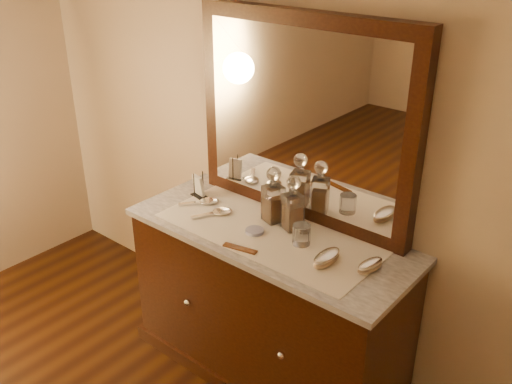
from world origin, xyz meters
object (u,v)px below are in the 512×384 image
(decanter_right, at_px, (293,209))
(brush_near, at_px, (327,258))
(pin_dish, at_px, (255,231))
(hand_mirror_inner, at_px, (219,212))
(decanter_left, at_px, (273,200))
(brush_far, at_px, (370,265))
(comb, at_px, (240,248))
(mirror_frame, at_px, (303,120))
(dresser_cabinet, at_px, (268,306))
(hand_mirror_outer, at_px, (206,201))
(napkin_rack, at_px, (199,187))

(decanter_right, xyz_separation_m, brush_near, (0.29, -0.15, -0.08))
(pin_dish, xyz_separation_m, decanter_right, (0.12, 0.15, 0.10))
(pin_dish, distance_m, hand_mirror_inner, 0.27)
(brush_near, bearing_deg, decanter_left, 159.97)
(brush_far, bearing_deg, comb, -156.61)
(mirror_frame, distance_m, decanter_right, 0.42)
(dresser_cabinet, xyz_separation_m, brush_near, (0.36, -0.06, 0.47))
(hand_mirror_outer, bearing_deg, mirror_frame, 27.31)
(brush_near, xyz_separation_m, hand_mirror_inner, (-0.67, 0.03, -0.02))
(mirror_frame, bearing_deg, decanter_right, -65.57)
(comb, distance_m, decanter_left, 0.33)
(comb, height_order, brush_far, brush_far)
(napkin_rack, bearing_deg, brush_far, -2.13)
(decanter_left, xyz_separation_m, brush_near, (0.41, -0.15, -0.09))
(pin_dish, distance_m, comb, 0.16)
(brush_near, height_order, brush_far, brush_near)
(mirror_frame, xyz_separation_m, decanter_left, (-0.05, -0.15, -0.38))
(hand_mirror_outer, bearing_deg, brush_far, 0.04)
(comb, bearing_deg, brush_near, 11.09)
(mirror_frame, relative_size, hand_mirror_outer, 5.91)
(mirror_frame, height_order, napkin_rack, mirror_frame)
(decanter_left, relative_size, hand_mirror_inner, 1.33)
(hand_mirror_inner, bearing_deg, pin_dish, -6.37)
(dresser_cabinet, xyz_separation_m, pin_dish, (-0.05, -0.06, 0.45))
(decanter_right, bearing_deg, decanter_left, 177.71)
(decanter_left, xyz_separation_m, brush_far, (0.59, -0.08, -0.09))
(mirror_frame, bearing_deg, brush_near, -39.70)
(decanter_left, height_order, decanter_right, decanter_left)
(hand_mirror_outer, bearing_deg, dresser_cabinet, -2.11)
(pin_dish, bearing_deg, brush_far, 7.15)
(pin_dish, relative_size, decanter_left, 0.31)
(comb, xyz_separation_m, brush_near, (0.36, 0.16, 0.02))
(napkin_rack, xyz_separation_m, decanter_right, (0.60, 0.03, 0.06))
(pin_dish, xyz_separation_m, brush_near, (0.41, -0.00, 0.02))
(mirror_frame, height_order, hand_mirror_outer, mirror_frame)
(decanter_right, relative_size, brush_near, 1.60)
(brush_near, bearing_deg, hand_mirror_outer, 174.83)
(dresser_cabinet, xyz_separation_m, brush_far, (0.54, 0.02, 0.46))
(mirror_frame, distance_m, hand_mirror_inner, 0.64)
(decanter_left, bearing_deg, napkin_rack, -175.48)
(dresser_cabinet, relative_size, mirror_frame, 1.17)
(dresser_cabinet, bearing_deg, pin_dish, -128.87)
(decanter_right, bearing_deg, brush_far, -8.89)
(napkin_rack, xyz_separation_m, hand_mirror_inner, (0.22, -0.08, -0.04))
(dresser_cabinet, relative_size, napkin_rack, 10.00)
(hand_mirror_inner, bearing_deg, napkin_rack, 159.49)
(decanter_left, distance_m, decanter_right, 0.12)
(brush_far, xyz_separation_m, hand_mirror_outer, (-0.98, -0.00, -0.01))
(pin_dish, bearing_deg, mirror_frame, 81.49)
(dresser_cabinet, relative_size, brush_near, 7.98)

